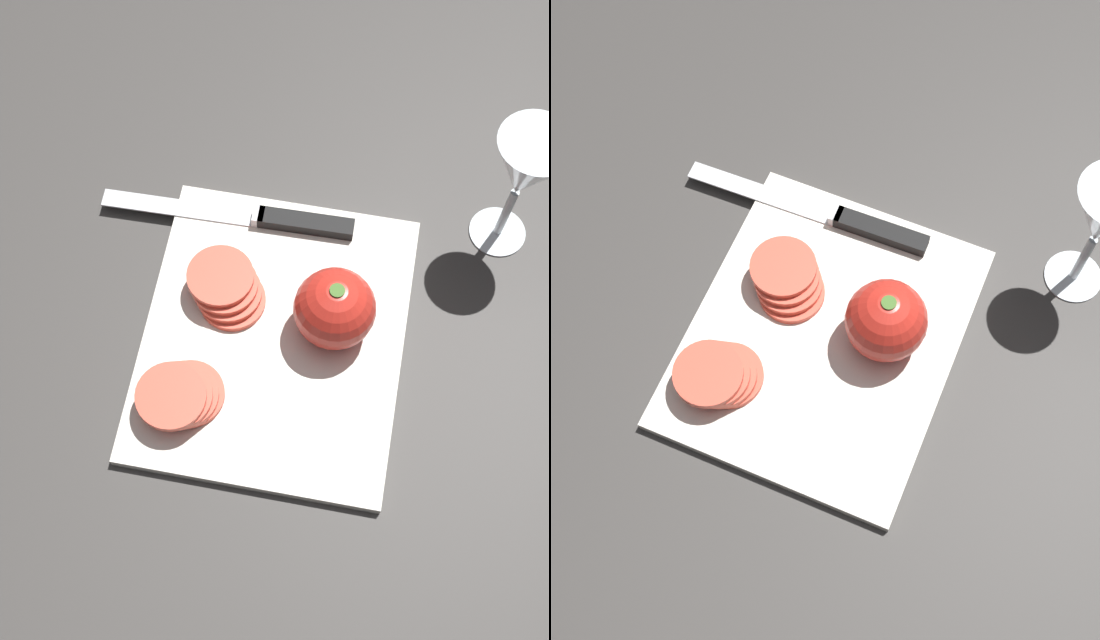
% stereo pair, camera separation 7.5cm
% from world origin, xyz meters
% --- Properties ---
extents(ground_plane, '(3.00, 3.00, 0.00)m').
position_xyz_m(ground_plane, '(0.00, 0.00, 0.00)').
color(ground_plane, '#383533').
extents(cutting_board, '(0.31, 0.26, 0.01)m').
position_xyz_m(cutting_board, '(-0.00, -0.02, 0.01)').
color(cutting_board, silver).
rests_on(cutting_board, ground_plane).
extents(wine_glass, '(0.07, 0.07, 0.16)m').
position_xyz_m(wine_glass, '(-0.17, 0.19, 0.12)').
color(wine_glass, silver).
rests_on(wine_glass, ground_plane).
extents(whole_tomato, '(0.08, 0.08, 0.08)m').
position_xyz_m(whole_tomato, '(-0.02, 0.03, 0.05)').
color(whole_tomato, red).
rests_on(whole_tomato, cutting_board).
extents(knife, '(0.03, 0.27, 0.01)m').
position_xyz_m(knife, '(-0.13, -0.04, 0.02)').
color(knife, silver).
rests_on(knife, cutting_board).
extents(tomato_slice_stack_near, '(0.08, 0.08, 0.03)m').
position_xyz_m(tomato_slice_stack_near, '(-0.04, -0.08, 0.03)').
color(tomato_slice_stack_near, '#DB4C38').
rests_on(tomato_slice_stack_near, cutting_board).
extents(tomato_slice_stack_far, '(0.08, 0.08, 0.03)m').
position_xyz_m(tomato_slice_stack_far, '(0.08, -0.10, 0.03)').
color(tomato_slice_stack_far, '#DB4C38').
rests_on(tomato_slice_stack_far, cutting_board).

